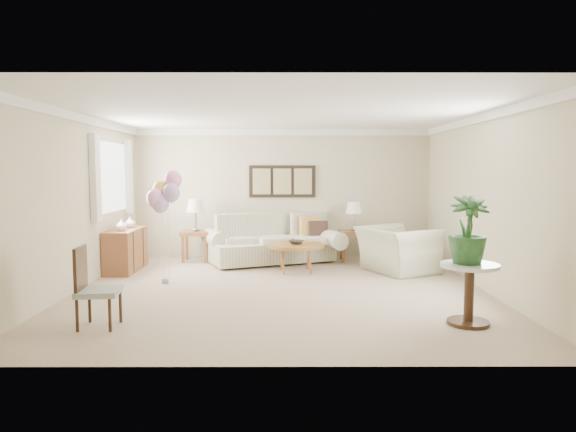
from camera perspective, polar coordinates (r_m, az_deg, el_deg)
The scene contains 18 objects.
ground_plane at distance 7.69m, azimuth -0.80°, elevation -8.21°, with size 6.00×6.00×0.00m, color tan.
room_shell at distance 7.58m, azimuth -1.64°, elevation 4.01°, with size 6.04×6.04×2.60m.
wall_art_triptych at distance 10.45m, azimuth -0.64°, elevation 3.86°, with size 1.35×0.06×0.65m.
sofa at distance 9.90m, azimuth -1.73°, elevation -3.06°, with size 2.86×1.75×0.94m.
end_table_left at distance 10.15m, azimuth -10.19°, elevation -2.20°, with size 0.55×0.50×0.60m.
end_table_right at distance 10.12m, azimuth 7.31°, elevation -2.15°, with size 0.55×0.50×0.60m.
lamp_left at distance 10.09m, azimuth -10.24°, elevation 1.03°, with size 0.35×0.35×0.62m.
lamp_right at distance 10.07m, azimuth 7.35°, elevation 0.81°, with size 0.32×0.32×0.56m.
coffee_table at distance 8.94m, azimuth 0.89°, elevation -3.37°, with size 0.98×0.98×0.49m.
decor_bowl at distance 8.92m, azimuth 0.94°, elevation -2.92°, with size 0.27×0.27×0.07m, color #2C2523.
armchair at distance 9.16m, azimuth 12.03°, elevation -3.68°, with size 1.21×1.05×0.78m, color beige.
side_table at distance 6.25m, azimuth 19.51°, elevation -6.58°, with size 0.65×0.65×0.71m.
potted_plant at distance 6.15m, azimuth 19.38°, elevation -1.43°, with size 0.44×0.44×0.78m, color #144317.
accent_chair at distance 6.21m, azimuth -20.90°, elevation -7.22°, with size 0.49×0.49×0.92m.
credenza at distance 9.52m, azimuth -17.58°, elevation -3.61°, with size 0.46×1.20×0.74m.
vase_white at distance 9.21m, azimuth -18.03°, elevation -0.96°, with size 0.19×0.19×0.20m, color white.
vase_sage at distance 9.67m, azimuth -17.16°, elevation -0.68°, with size 0.19×0.19×0.20m, color silver.
balloon_cluster at distance 8.15m, azimuth -13.58°, elevation 2.46°, with size 0.51×0.42×1.78m.
Camera 1 is at (0.08, -7.48, 1.76)m, focal length 32.00 mm.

